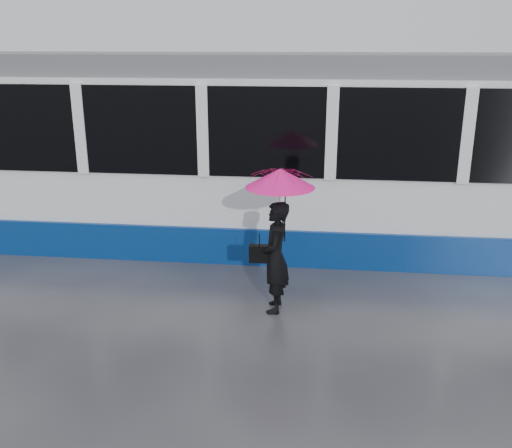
# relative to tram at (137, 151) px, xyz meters

# --- Properties ---
(ground) EXTENTS (90.00, 90.00, 0.00)m
(ground) POSITION_rel_tram_xyz_m (1.79, -2.50, -1.64)
(ground) COLOR #2B2B30
(ground) RESTS_ON ground
(rails) EXTENTS (34.00, 1.51, 0.02)m
(rails) POSITION_rel_tram_xyz_m (1.79, -0.00, -1.63)
(rails) COLOR #3F3D38
(rails) RESTS_ON ground
(tram) EXTENTS (26.00, 2.56, 3.35)m
(tram) POSITION_rel_tram_xyz_m (0.00, 0.00, 0.00)
(tram) COLOR white
(tram) RESTS_ON ground
(woman) EXTENTS (0.38, 0.57, 1.55)m
(woman) POSITION_rel_tram_xyz_m (2.79, -2.83, -0.86)
(woman) COLOR black
(woman) RESTS_ON ground
(umbrella) EXTENTS (0.93, 0.93, 1.04)m
(umbrella) POSITION_rel_tram_xyz_m (2.84, -2.83, 0.06)
(umbrella) COLOR #EF1466
(umbrella) RESTS_ON ground
(handbag) EXTENTS (0.28, 0.13, 0.42)m
(handbag) POSITION_rel_tram_xyz_m (2.57, -2.81, -0.83)
(handbag) COLOR black
(handbag) RESTS_ON ground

